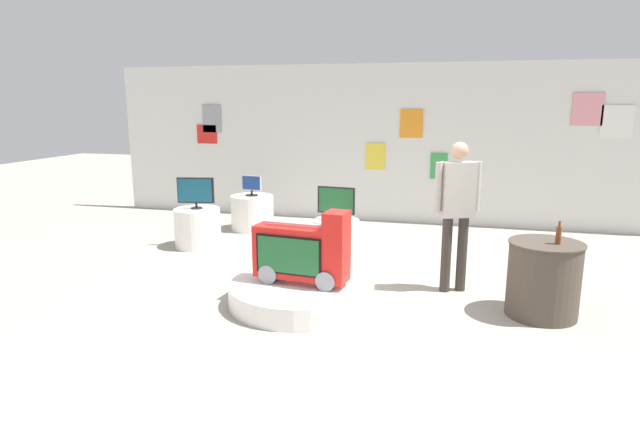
% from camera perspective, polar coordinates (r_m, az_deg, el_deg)
% --- Properties ---
extents(ground_plane, '(30.00, 30.00, 0.00)m').
position_cam_1_polar(ground_plane, '(6.31, 1.40, -8.22)').
color(ground_plane, '#A8A091').
extents(back_wall_display, '(11.05, 0.13, 2.94)m').
position_cam_1_polar(back_wall_display, '(10.40, 7.33, 8.30)').
color(back_wall_display, silver).
rests_on(back_wall_display, ground).
extents(main_display_pedestal, '(1.65, 1.65, 0.25)m').
position_cam_1_polar(main_display_pedestal, '(6.25, -1.96, -7.26)').
color(main_display_pedestal, white).
rests_on(main_display_pedestal, ground).
extents(novelty_firetruck_tv, '(1.10, 0.46, 0.85)m').
position_cam_1_polar(novelty_firetruck_tv, '(6.09, -1.83, -3.14)').
color(novelty_firetruck_tv, gray).
rests_on(novelty_firetruck_tv, main_display_pedestal).
extents(display_pedestal_left_rear, '(0.72, 0.72, 0.61)m').
position_cam_1_polar(display_pedestal_left_rear, '(8.81, -12.69, -0.37)').
color(display_pedestal_left_rear, white).
rests_on(display_pedestal_left_rear, ground).
extents(tv_on_left_rear, '(0.58, 0.18, 0.49)m').
position_cam_1_polar(tv_on_left_rear, '(8.70, -12.89, 3.34)').
color(tv_on_left_rear, black).
rests_on(tv_on_left_rear, display_pedestal_left_rear).
extents(display_pedestal_center_rear, '(0.76, 0.76, 0.61)m').
position_cam_1_polar(display_pedestal_center_rear, '(9.84, -7.10, 1.20)').
color(display_pedestal_center_rear, white).
rests_on(display_pedestal_center_rear, ground).
extents(tv_on_center_rear, '(0.38, 0.22, 0.36)m').
position_cam_1_polar(tv_on_center_rear, '(9.75, -7.18, 4.05)').
color(tv_on_center_rear, black).
rests_on(tv_on_center_rear, display_pedestal_center_rear).
extents(display_pedestal_right_rear, '(0.66, 0.66, 0.61)m').
position_cam_1_polar(display_pedestal_right_rear, '(7.80, 1.67, -1.75)').
color(display_pedestal_right_rear, white).
rests_on(display_pedestal_right_rear, ground).
extents(tv_on_right_rear, '(0.55, 0.17, 0.47)m').
position_cam_1_polar(tv_on_right_rear, '(7.68, 1.70, 2.36)').
color(tv_on_right_rear, black).
rests_on(tv_on_right_rear, display_pedestal_right_rear).
extents(side_table_round, '(0.77, 0.77, 0.81)m').
position_cam_1_polar(side_table_round, '(6.28, 22.34, -5.30)').
color(side_table_round, '#4C4238').
rests_on(side_table_round, ground).
extents(bottle_on_side_table, '(0.06, 0.06, 0.24)m').
position_cam_1_polar(bottle_on_side_table, '(6.13, 23.69, -1.04)').
color(bottle_on_side_table, brown).
rests_on(bottle_on_side_table, side_table_round).
extents(shopper_browsing_near_truck, '(0.52, 0.34, 1.80)m').
position_cam_1_polar(shopper_browsing_near_truck, '(6.62, 14.12, 1.93)').
color(shopper_browsing_near_truck, '#38332D').
rests_on(shopper_browsing_near_truck, ground).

